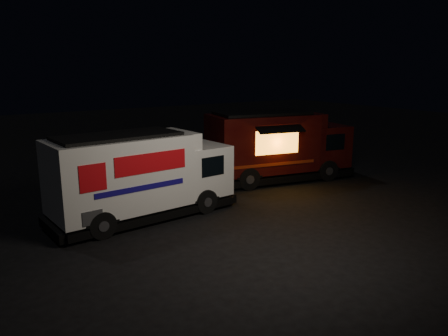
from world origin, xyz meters
TOP-DOWN VIEW (x-y plane):
  - ground at (0.00, 0.00)m, footprint 80.00×80.00m
  - white_truck at (-2.31, 1.76)m, footprint 6.71×2.75m
  - red_truck at (4.91, 3.16)m, footprint 7.13×3.78m

SIDE VIEW (x-z plane):
  - ground at x=0.00m, z-range 0.00..0.00m
  - white_truck at x=-2.31m, z-range 0.00..2.97m
  - red_truck at x=4.91m, z-range 0.00..3.15m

